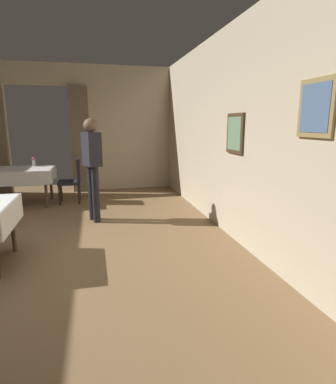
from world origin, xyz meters
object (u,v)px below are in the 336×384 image
(flower_vase_far, at_px, (34,161))
(dining_table_far, at_px, (14,173))
(chair_far_right, at_px, (73,178))
(person_waiter_by_doorway, at_px, (92,161))

(flower_vase_far, bearing_deg, dining_table_far, -140.14)
(chair_far_right, bearing_deg, flower_vase_far, 156.76)
(chair_far_right, distance_m, person_waiter_by_doorway, 1.56)
(dining_table_far, bearing_deg, flower_vase_far, 39.86)
(chair_far_right, bearing_deg, person_waiter_by_doorway, -73.58)
(chair_far_right, bearing_deg, dining_table_far, 177.02)
(chair_far_right, height_order, flower_vase_far, flower_vase_far)
(flower_vase_far, bearing_deg, chair_far_right, -23.24)
(flower_vase_far, distance_m, person_waiter_by_doorway, 2.14)
(flower_vase_far, xyz_separation_m, person_waiter_by_doorway, (1.21, -1.76, 0.17))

